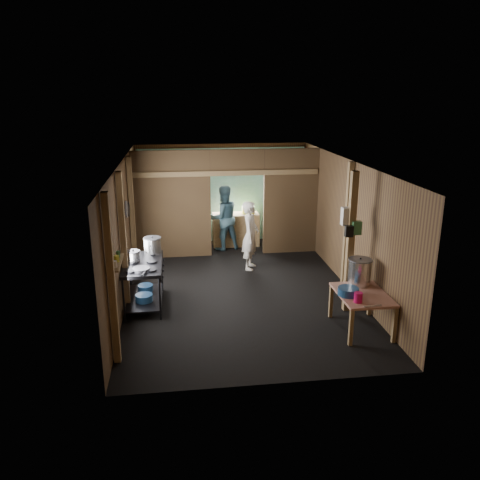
{
  "coord_description": "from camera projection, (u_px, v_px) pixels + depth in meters",
  "views": [
    {
      "loc": [
        -1.2,
        -9.29,
        3.91
      ],
      "look_at": [
        0.0,
        -0.2,
        1.1
      ],
      "focal_mm": 36.45,
      "sensor_mm": 36.0,
      "label": 1
    }
  ],
  "objects": [
    {
      "name": "post_right",
      "position": [
        347.0,
        226.0,
        9.8
      ],
      "size": [
        0.1,
        0.12,
        2.6
      ],
      "primitive_type": "cube",
      "color": "#A28150",
      "rests_on": "floor"
    },
    {
      "name": "prep_table",
      "position": [
        361.0,
        311.0,
        8.26
      ],
      "size": [
        0.81,
        1.11,
        0.66
      ],
      "primitive_type": null,
      "color": "#A96E58",
      "rests_on": "floor"
    },
    {
      "name": "turquoise_panel",
      "position": [
        222.0,
        195.0,
        13.0
      ],
      "size": [
        4.4,
        0.06,
        2.5
      ],
      "primitive_type": "cube",
      "color": "#84BCBB",
      "rests_on": "wall_back"
    },
    {
      "name": "wall_right",
      "position": [
        347.0,
        224.0,
        10.0
      ],
      "size": [
        0.0,
        7.0,
        2.6
      ],
      "primitive_type": "cube",
      "color": "brown",
      "rests_on": "ground"
    },
    {
      "name": "floor",
      "position": [
        239.0,
        288.0,
        10.1
      ],
      "size": [
        4.5,
        7.0,
        0.0
      ],
      "primitive_type": "cube",
      "color": "black",
      "rests_on": "ground"
    },
    {
      "name": "jar_white",
      "position": [
        115.0,
        264.0,
        7.18
      ],
      "size": [
        0.07,
        0.07,
        0.1
      ],
      "primitive_type": "cylinder",
      "color": "silver",
      "rests_on": "wall_shelf"
    },
    {
      "name": "blue_tub_front",
      "position": [
        144.0,
        298.0,
        9.04
      ],
      "size": [
        0.32,
        0.32,
        0.13
      ],
      "primitive_type": "cylinder",
      "color": "navy",
      "rests_on": "gas_range"
    },
    {
      "name": "bag_white",
      "position": [
        348.0,
        216.0,
        8.65
      ],
      "size": [
        0.22,
        0.15,
        0.32
      ],
      "primitive_type": "cube",
      "color": "silver",
      "rests_on": "post_free"
    },
    {
      "name": "partition_right",
      "position": [
        291.0,
        202.0,
        12.0
      ],
      "size": [
        1.35,
        0.1,
        2.6
      ],
      "primitive_type": "cube",
      "color": "brown",
      "rests_on": "floor"
    },
    {
      "name": "bag_green",
      "position": [
        356.0,
        228.0,
        8.58
      ],
      "size": [
        0.16,
        0.12,
        0.24
      ],
      "primitive_type": "cube",
      "color": "#316C3E",
      "rests_on": "post_free"
    },
    {
      "name": "post_free",
      "position": [
        350.0,
        243.0,
        8.72
      ],
      "size": [
        0.12,
        0.12,
        2.6
      ],
      "primitive_type": "cube",
      "color": "#A28150",
      "rests_on": "floor"
    },
    {
      "name": "knife",
      "position": [
        373.0,
        306.0,
        7.68
      ],
      "size": [
        0.3,
        0.05,
        0.01
      ],
      "primitive_type": "cube",
      "rotation": [
        0.0,
        0.0,
        0.05
      ],
      "color": "silver",
      "rests_on": "prep_table"
    },
    {
      "name": "wall_shelf",
      "position": [
        117.0,
        263.0,
        7.43
      ],
      "size": [
        0.14,
        0.8,
        0.03
      ],
      "primitive_type": "cube",
      "color": "#A28150",
      "rests_on": "wall_left"
    },
    {
      "name": "post_left_a",
      "position": [
        111.0,
        281.0,
        6.98
      ],
      "size": [
        0.1,
        0.12,
        2.6
      ],
      "primitive_type": "cube",
      "color": "#A28150",
      "rests_on": "floor"
    },
    {
      "name": "stock_pot",
      "position": [
        360.0,
        272.0,
        8.5
      ],
      "size": [
        0.44,
        0.44,
        0.49
      ],
      "primitive_type": null,
      "rotation": [
        0.0,
        0.0,
        -0.06
      ],
      "color": "silver",
      "rests_on": "prep_table"
    },
    {
      "name": "wall_left",
      "position": [
        124.0,
        232.0,
        9.44
      ],
      "size": [
        0.0,
        7.0,
        2.6
      ],
      "primitive_type": "cube",
      "color": "brown",
      "rests_on": "ground"
    },
    {
      "name": "post_left_b",
      "position": [
        124.0,
        244.0,
        8.69
      ],
      "size": [
        0.1,
        0.12,
        2.6
      ],
      "primitive_type": "cube",
      "color": "#A28150",
      "rests_on": "floor"
    },
    {
      "name": "yellow_tub",
      "position": [
        248.0,
        210.0,
        12.7
      ],
      "size": [
        0.33,
        0.33,
        0.18
      ],
      "primitive_type": "cylinder",
      "color": "gold",
      "rests_on": "back_counter"
    },
    {
      "name": "stove_pot_large",
      "position": [
        153.0,
        246.0,
        9.51
      ],
      "size": [
        0.37,
        0.37,
        0.35
      ],
      "primitive_type": null,
      "rotation": [
        0.0,
        0.0,
        -0.09
      ],
      "color": "silver",
      "rests_on": "gas_range"
    },
    {
      "name": "wall_back",
      "position": [
        222.0,
        193.0,
        13.04
      ],
      "size": [
        4.5,
        0.0,
        2.6
      ],
      "primitive_type": "cube",
      "color": "brown",
      "rests_on": "ground"
    },
    {
      "name": "pink_bucket",
      "position": [
        358.0,
        297.0,
        7.8
      ],
      "size": [
        0.15,
        0.15,
        0.16
      ],
      "primitive_type": "cylinder",
      "rotation": [
        0.0,
        0.0,
        0.08
      ],
      "color": "#BE0D4F",
      "rests_on": "prep_table"
    },
    {
      "name": "partition_left",
      "position": [
        172.0,
        205.0,
        11.64
      ],
      "size": [
        1.85,
        0.1,
        2.6
      ],
      "primitive_type": "cube",
      "color": "brown",
      "rests_on": "floor"
    },
    {
      "name": "stove_saucepan",
      "position": [
        135.0,
        253.0,
        9.41
      ],
      "size": [
        0.18,
        0.18,
        0.1
      ],
      "primitive_type": "cylinder",
      "rotation": [
        0.0,
        0.0,
        0.12
      ],
      "color": "silver",
      "rests_on": "gas_range"
    },
    {
      "name": "stove_pot_med",
      "position": [
        133.0,
        257.0,
        9.07
      ],
      "size": [
        0.35,
        0.35,
        0.23
      ],
      "primitive_type": null,
      "rotation": [
        0.0,
        0.0,
        0.43
      ],
      "color": "silver",
      "rests_on": "gas_range"
    },
    {
      "name": "pan_lid_small",
      "position": [
        129.0,
        209.0,
        10.13
      ],
      "size": [
        0.03,
        0.3,
        0.3
      ],
      "primitive_type": "cylinder",
      "rotation": [
        0.0,
        1.57,
        0.0
      ],
      "color": "black",
      "rests_on": "wall_left"
    },
    {
      "name": "jar_yellow",
      "position": [
        117.0,
        259.0,
        7.41
      ],
      "size": [
        0.08,
        0.08,
        0.1
      ],
      "primitive_type": "cylinder",
      "color": "gold",
      "rests_on": "wall_shelf"
    },
    {
      "name": "wall_front",
      "position": [
        273.0,
        298.0,
        6.4
      ],
      "size": [
        4.5,
        0.0,
        2.6
      ],
      "primitive_type": "cube",
      "color": "brown",
      "rests_on": "ground"
    },
    {
      "name": "red_cup",
      "position": [
        225.0,
        211.0,
        12.63
      ],
      "size": [
        0.12,
        0.12,
        0.14
      ],
      "primitive_type": "cylinder",
      "color": "#A70C23",
      "rests_on": "back_counter"
    },
    {
      "name": "gas_range",
      "position": [
        144.0,
        284.0,
        9.16
      ],
      "size": [
        0.75,
        1.45,
        0.86
      ],
      "primitive_type": null,
      "color": "black",
      "rests_on": "floor"
    },
    {
      "name": "frying_pan",
      "position": [
        141.0,
        269.0,
        8.63
      ],
      "size": [
        0.43,
        0.59,
        0.07
      ],
      "primitive_type": null,
      "rotation": [
        0.0,
        0.0,
        -0.24
      ],
      "color": "slate",
      "rests_on": "gas_range"
    },
    {
      "name": "wash_basin",
      "position": [
        348.0,
        291.0,
        8.09
      ],
      "size": [
        0.45,
        0.45,
        0.13
      ],
      "primitive_type": "cylinder",
      "rotation": [
        0.0,
        0.0,
        0.38
      ],
      "color": "navy",
      "rests_on": "prep_table"
    },
    {
      "name": "jar_green",
      "position": [
        118.0,
        254.0,
        7.62
      ],
      "size": [
        0.06,
        0.06,
        0.1
      ],
      "primitive_type": "cylinder",
      "color": "#316C3E",
      "rests_on": "wall_shelf"
    },
    {
      "name": "wall_clock",
      "position": [
        232.0,
        171.0,
        12.8
      ],
      "size": [
        0.2,
        0.03,
        0.2
      ],
      "primitive_type": "cylinder",
      "rotation": [
        1.57,
        0.0,
        0.0
      ],
      "color": "silver",
      "rests_on": "wall_back"
    },
    {
      "name": "post_left_c",
      "position": [
        132.0,
        216.0,
        10.59
      ],
      "size": [
        0.1,
        0.12,
        2.6
      ],
      "primitive_type": "cube",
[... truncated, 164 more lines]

